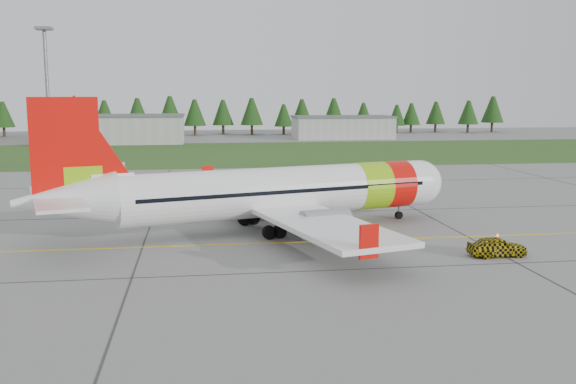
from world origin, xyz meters
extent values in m
plane|color=gray|center=(0.00, 0.00, 0.00)|extent=(320.00, 320.00, 0.00)
cylinder|color=white|center=(-3.99, 12.78, 3.19)|extent=(26.85, 11.04, 4.01)
sphere|color=white|center=(8.90, 16.37, 3.19)|extent=(4.01, 4.01, 4.01)
cone|color=white|center=(-20.35, 8.23, 3.55)|extent=(8.02, 5.80, 4.01)
cube|color=black|center=(9.19, 16.45, 3.55)|extent=(2.30, 3.02, 0.58)
cylinder|color=#8BC80F|center=(3.94, 14.99, 3.19)|extent=(3.67, 4.66, 4.09)
cylinder|color=red|center=(6.32, 15.65, 3.19)|extent=(3.28, 4.55, 4.09)
cube|color=white|center=(-4.49, 12.64, 2.06)|extent=(14.28, 33.24, 0.37)
cube|color=red|center=(-9.87, 28.13, 2.62)|extent=(1.24, 0.51, 2.06)
cube|color=red|center=(-1.10, -3.40, 2.62)|extent=(1.24, 0.51, 2.06)
cylinder|color=gray|center=(-4.52, 18.51, 1.49)|extent=(4.15, 3.07, 2.16)
cylinder|color=gray|center=(-1.49, 7.60, 1.49)|extent=(4.15, 3.07, 2.16)
cube|color=red|center=(-20.16, 8.29, 7.00)|extent=(4.66, 1.63, 7.82)
cube|color=#8BC80F|center=(-19.06, 8.59, 4.73)|extent=(2.69, 1.13, 2.47)
cube|color=white|center=(-20.85, 8.09, 3.81)|extent=(6.34, 12.28, 0.23)
cylinder|color=slate|center=(6.91, 15.82, 0.72)|extent=(0.19, 0.19, 1.44)
cylinder|color=black|center=(6.91, 15.82, 0.35)|extent=(0.75, 0.47, 0.70)
cylinder|color=slate|center=(-6.25, 15.14, 0.98)|extent=(0.23, 0.23, 1.96)
cylinder|color=black|center=(-6.65, 15.03, 0.54)|extent=(1.16, 0.73, 1.07)
cylinder|color=slate|center=(-4.71, 9.59, 0.98)|extent=(0.23, 0.23, 1.96)
cylinder|color=black|center=(-5.11, 9.48, 0.54)|extent=(1.16, 0.73, 1.07)
imported|color=gold|center=(9.49, 1.95, 2.02)|extent=(1.38, 1.63, 4.04)
imported|color=silver|center=(-21.90, 53.54, 2.22)|extent=(1.68, 1.60, 4.43)
cube|color=#30561E|center=(0.00, 82.00, 0.01)|extent=(320.00, 50.00, 0.03)
cube|color=gold|center=(0.00, 8.00, 0.01)|extent=(120.00, 0.25, 0.02)
cube|color=#A8A8A3|center=(-30.00, 110.00, 3.00)|extent=(32.00, 14.00, 6.00)
cube|color=#A8A8A3|center=(25.00, 118.00, 2.60)|extent=(24.00, 12.00, 5.20)
cylinder|color=slate|center=(-32.00, 58.00, 10.00)|extent=(0.50, 0.50, 20.00)
camera|label=1|loc=(-10.85, -38.76, 11.16)|focal=40.00mm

